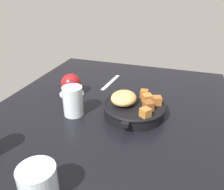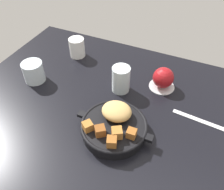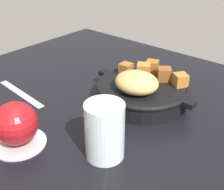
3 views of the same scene
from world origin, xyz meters
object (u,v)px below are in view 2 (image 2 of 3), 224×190
object	(u,v)px
butter_knife	(199,120)
water_glass_tall	(121,79)
white_creamer_pitcher	(77,48)
cast_iron_skillet	(114,126)
red_apple	(163,78)
water_glass_short	(34,72)

from	to	relation	value
butter_knife	water_glass_tall	world-z (taller)	water_glass_tall
butter_knife	white_creamer_pitcher	xyz separation A→B (cm)	(-57.56, 16.51, 4.10)
butter_knife	white_creamer_pitcher	distance (cm)	60.02
cast_iron_skillet	water_glass_tall	world-z (taller)	water_glass_tall
cast_iron_skillet	water_glass_tall	bearing A→B (deg)	106.96
red_apple	water_glass_short	size ratio (longest dim) A/B	0.98
red_apple	water_glass_tall	distance (cm)	16.36
water_glass_short	water_glass_tall	distance (cm)	35.05
water_glass_short	water_glass_tall	bearing A→B (deg)	14.77
butter_knife	water_glass_tall	size ratio (longest dim) A/B	1.75
cast_iron_skillet	water_glass_tall	size ratio (longest dim) A/B	2.48
white_creamer_pitcher	water_glass_tall	bearing A→B (deg)	-26.08
white_creamer_pitcher	butter_knife	bearing A→B (deg)	-16.01
red_apple	butter_knife	size ratio (longest dim) A/B	0.45
water_glass_short	cast_iron_skillet	bearing A→B (deg)	-15.28
white_creamer_pitcher	water_glass_tall	xyz separation A→B (cm)	(26.93, -13.18, 0.92)
butter_knife	water_glass_short	xyz separation A→B (cm)	(-64.50, -5.60, 3.94)
water_glass_short	white_creamer_pitcher	bearing A→B (deg)	72.56
red_apple	white_creamer_pitcher	size ratio (longest dim) A/B	0.95
butter_knife	water_glass_short	bearing A→B (deg)	-170.31
butter_knife	white_creamer_pitcher	world-z (taller)	white_creamer_pitcher
water_glass_short	water_glass_tall	xyz separation A→B (cm)	(33.88, 8.93, 1.08)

